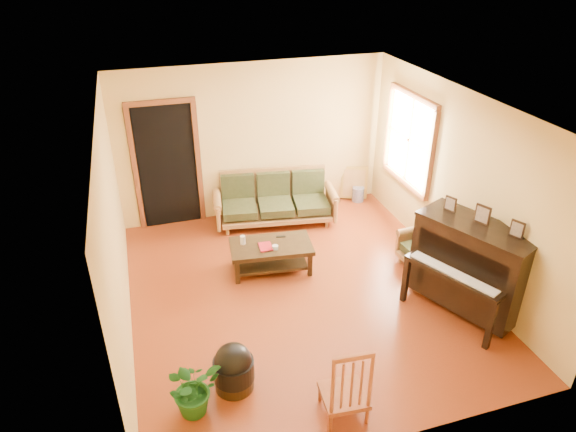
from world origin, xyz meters
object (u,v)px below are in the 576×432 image
object	(u,v)px
sofa	(275,200)
coffee_table	(271,257)
armchair	(428,246)
red_chair	(345,378)
footstool	(234,372)
ceramic_crock	(358,194)
potted_plant	(193,388)
piano	(470,268)

from	to	relation	value
sofa	coffee_table	xyz separation A→B (m)	(-0.44, -1.33, -0.22)
armchair	red_chair	bearing A→B (deg)	-141.44
armchair	footstool	xyz separation A→B (m)	(-3.15, -1.38, -0.17)
coffee_table	ceramic_crock	distance (m)	2.68
red_chair	potted_plant	distance (m)	1.53
armchair	coffee_table	bearing A→B (deg)	158.48
coffee_table	potted_plant	size ratio (longest dim) A/B	1.89
armchair	footstool	bearing A→B (deg)	-161.09
footstool	piano	bearing A→B (deg)	8.07
coffee_table	potted_plant	distance (m)	2.64
sofa	red_chair	xyz separation A→B (m)	(-0.43, -4.02, 0.04)
footstool	ceramic_crock	world-z (taller)	footstool
armchair	footstool	world-z (taller)	armchair
red_chair	piano	bearing A→B (deg)	31.40
footstool	red_chair	world-z (taller)	red_chair
ceramic_crock	piano	bearing A→B (deg)	-89.08
sofa	armchair	size ratio (longest dim) A/B	2.60
sofa	ceramic_crock	world-z (taller)	sofa
sofa	coffee_table	bearing A→B (deg)	-99.78
sofa	footstool	bearing A→B (deg)	-104.25
piano	potted_plant	world-z (taller)	piano
piano	ceramic_crock	size ratio (longest dim) A/B	5.26
red_chair	ceramic_crock	bearing A→B (deg)	68.50
piano	ceramic_crock	distance (m)	3.28
armchair	potted_plant	size ratio (longest dim) A/B	1.25
coffee_table	armchair	xyz separation A→B (m)	(2.17, -0.65, 0.17)
coffee_table	red_chair	size ratio (longest dim) A/B	1.23
armchair	piano	bearing A→B (deg)	-95.01
coffee_table	potted_plant	world-z (taller)	potted_plant
piano	sofa	bearing A→B (deg)	96.14
armchair	ceramic_crock	xyz separation A→B (m)	(-0.06, 2.30, -0.25)
coffee_table	red_chair	world-z (taller)	red_chair
sofa	ceramic_crock	distance (m)	1.72
footstool	potted_plant	size ratio (longest dim) A/B	0.72
sofa	coffee_table	size ratio (longest dim) A/B	1.72
armchair	red_chair	size ratio (longest dim) A/B	0.81
piano	footstool	size ratio (longest dim) A/B	3.21
armchair	ceramic_crock	size ratio (longest dim) A/B	2.86
armchair	piano	distance (m)	0.97
armchair	potted_plant	xyz separation A→B (m)	(-3.60, -1.57, -0.08)
sofa	piano	xyz separation A→B (m)	(1.72, -2.92, 0.20)
coffee_table	armchair	bearing A→B (deg)	-16.68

